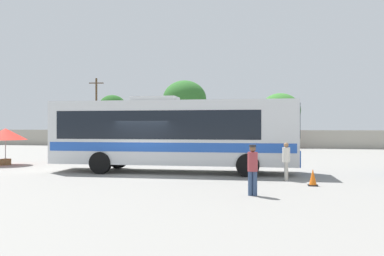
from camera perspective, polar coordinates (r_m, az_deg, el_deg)
The scene contains 15 objects.
ground_plane at distance 28.20m, azimuth -0.21°, elevation -4.34°, with size 300.00×300.00×0.00m, color gray.
perimeter_wall at distance 42.01m, azimuth 4.00°, elevation -1.56°, with size 80.00×0.30×1.86m, color #9E998C.
coach_bus_silver_blue at distance 19.11m, azimuth -3.21°, elevation -0.58°, with size 11.99×3.21×3.71m.
attendant_by_bus_door at distance 16.60m, azimuth 13.64°, elevation -4.45°, with size 0.35×0.35×1.58m.
passenger_waiting_on_apron at distance 12.81m, azimuth 8.88°, elevation -5.62°, with size 0.33×0.33×1.65m.
vendor_umbrella_secondary_red at distance 25.07m, azimuth -25.68°, elevation -0.88°, with size 2.41×2.41×2.13m.
parked_car_leftmost_silver at distance 42.23m, azimuth -13.18°, elevation -1.74°, with size 4.58×2.20×1.51m.
parked_car_second_silver at distance 40.37m, azimuth -6.04°, elevation -1.86°, with size 4.35×1.99×1.45m.
parked_car_third_silver at distance 39.51m, azimuth 2.88°, elevation -1.91°, with size 4.21×2.24×1.44m.
parked_car_rightmost_red at distance 37.99m, azimuth 10.61°, elevation -1.98°, with size 4.36×2.16×1.48m.
utility_pole_near at distance 50.16m, azimuth -13.85°, elevation 2.60°, with size 1.79×0.45×8.28m.
roadside_tree_left at distance 52.68m, azimuth -11.59°, elevation 3.07°, with size 3.59×3.59×6.41m.
roadside_tree_midleft at distance 45.72m, azimuth -1.09°, elevation 4.27°, with size 5.08×5.08×7.64m.
roadside_tree_midright at distance 44.04m, azimuth 12.82°, elevation 2.54°, with size 4.42×4.42×5.91m.
traffic_cone_on_apron at distance 15.49m, azimuth 17.30°, elevation -6.97°, with size 0.36×0.36×0.64m.
Camera 1 is at (6.14, -17.43, 2.25)m, focal length 36.37 mm.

